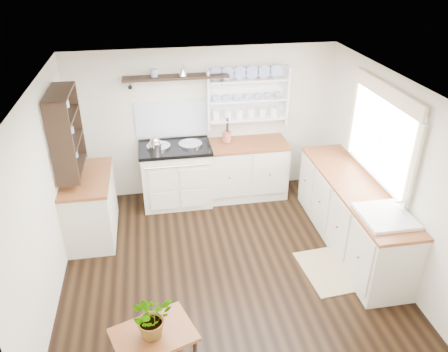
{
  "coord_description": "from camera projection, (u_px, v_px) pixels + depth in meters",
  "views": [
    {
      "loc": [
        -0.77,
        -4.34,
        3.63
      ],
      "look_at": [
        0.03,
        0.25,
        1.1
      ],
      "focal_mm": 35.0,
      "sensor_mm": 36.0,
      "label": 1
    }
  ],
  "objects": [
    {
      "name": "aga_cooker",
      "position": [
        176.0,
        174.0,
        6.66
      ],
      "size": [
        1.06,
        0.73,
        0.98
      ],
      "color": "silver",
      "rests_on": "floor"
    },
    {
      "name": "wall_right",
      "position": [
        386.0,
        169.0,
        5.35
      ],
      "size": [
        0.02,
        3.8,
        2.3
      ],
      "primitive_type": "cube",
      "color": "silver",
      "rests_on": "ground"
    },
    {
      "name": "left_shelving",
      "position": [
        66.0,
        131.0,
        5.37
      ],
      "size": [
        0.28,
        0.8,
        1.05
      ],
      "primitive_type": "cube",
      "color": "black",
      "rests_on": "wall_left"
    },
    {
      "name": "wall_left",
      "position": [
        45.0,
        198.0,
        4.76
      ],
      "size": [
        0.02,
        3.8,
        2.3
      ],
      "primitive_type": "cube",
      "color": "silver",
      "rests_on": "ground"
    },
    {
      "name": "kettle",
      "position": [
        155.0,
        145.0,
        6.25
      ],
      "size": [
        0.18,
        0.18,
        0.22
      ],
      "primitive_type": null,
      "color": "silver",
      "rests_on": "aga_cooker"
    },
    {
      "name": "wall_back",
      "position": [
        204.0,
        123.0,
        6.7
      ],
      "size": [
        4.0,
        0.02,
        2.3
      ],
      "primitive_type": "cube",
      "color": "silver",
      "rests_on": "ground"
    },
    {
      "name": "utensil_crock",
      "position": [
        227.0,
        137.0,
        6.63
      ],
      "size": [
        0.13,
        0.13,
        0.16
      ],
      "primitive_type": "cylinder",
      "color": "#AF5740",
      "rests_on": "back_cabinets"
    },
    {
      "name": "high_shelf",
      "position": [
        176.0,
        78.0,
        6.17
      ],
      "size": [
        1.5,
        0.29,
        0.16
      ],
      "color": "black",
      "rests_on": "wall_back"
    },
    {
      "name": "ceiling",
      "position": [
        226.0,
        86.0,
        4.51
      ],
      "size": [
        4.0,
        3.8,
        0.01
      ],
      "primitive_type": "cube",
      "color": "white",
      "rests_on": "wall_back"
    },
    {
      "name": "back_cabinets",
      "position": [
        245.0,
        168.0,
        6.86
      ],
      "size": [
        1.27,
        0.63,
        0.9
      ],
      "color": "beige",
      "rests_on": "floor"
    },
    {
      "name": "right_cabinets",
      "position": [
        351.0,
        214.0,
        5.73
      ],
      "size": [
        0.62,
        2.43,
        0.9
      ],
      "color": "beige",
      "rests_on": "floor"
    },
    {
      "name": "belfast_sink",
      "position": [
        384.0,
        225.0,
        4.91
      ],
      "size": [
        0.55,
        0.6,
        0.45
      ],
      "color": "white",
      "rests_on": "right_cabinets"
    },
    {
      "name": "center_table",
      "position": [
        154.0,
        337.0,
        4.08
      ],
      "size": [
        0.87,
        0.74,
        0.4
      ],
      "rotation": [
        0.0,
        0.0,
        0.34
      ],
      "color": "brown",
      "rests_on": "floor"
    },
    {
      "name": "plate_rack",
      "position": [
        247.0,
        96.0,
        6.57
      ],
      "size": [
        1.2,
        0.22,
        0.9
      ],
      "color": "white",
      "rests_on": "wall_back"
    },
    {
      "name": "floor_rug",
      "position": [
        326.0,
        271.0,
        5.41
      ],
      "size": [
        0.62,
        0.89,
        0.02
      ],
      "primitive_type": "cube",
      "rotation": [
        0.0,
        0.0,
        0.08
      ],
      "color": "#9B835A",
      "rests_on": "floor"
    },
    {
      "name": "potted_plant",
      "position": [
        152.0,
        317.0,
        3.96
      ],
      "size": [
        0.5,
        0.48,
        0.43
      ],
      "primitive_type": "imported",
      "rotation": [
        0.0,
        0.0,
        0.51
      ],
      "color": "#3F7233",
      "rests_on": "center_table"
    },
    {
      "name": "window",
      "position": [
        382.0,
        133.0,
        5.28
      ],
      "size": [
        0.08,
        1.55,
        1.22
      ],
      "color": "white",
      "rests_on": "wall_right"
    },
    {
      "name": "floor",
      "position": [
        225.0,
        260.0,
        5.6
      ],
      "size": [
        4.0,
        3.8,
        0.01
      ],
      "primitive_type": "cube",
      "color": "black",
      "rests_on": "ground"
    },
    {
      "name": "left_cabinets",
      "position": [
        90.0,
        205.0,
        5.91
      ],
      "size": [
        0.62,
        1.13,
        0.9
      ],
      "color": "beige",
      "rests_on": "floor"
    }
  ]
}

